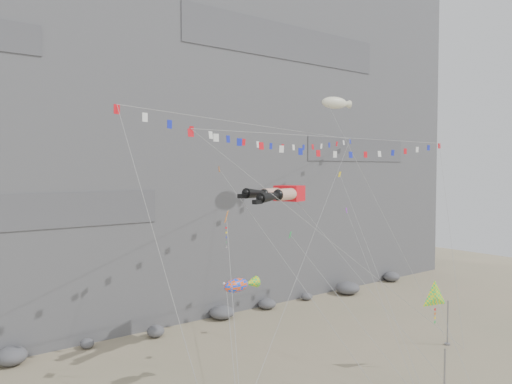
{
  "coord_description": "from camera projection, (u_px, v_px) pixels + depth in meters",
  "views": [
    {
      "loc": [
        -28.25,
        -25.57,
        15.56
      ],
      "look_at": [
        -1.7,
        9.0,
        13.5
      ],
      "focal_mm": 35.0,
      "sensor_mm": 36.0,
      "label": 1
    }
  ],
  "objects": [
    {
      "name": "ground",
      "position": [
        345.0,
        372.0,
        38.18
      ],
      "size": [
        120.0,
        120.0,
        0.0
      ],
      "primitive_type": "plane",
      "color": "gray",
      "rests_on": "ground"
    },
    {
      "name": "legs_kite",
      "position": [
        277.0,
        194.0,
        40.94
      ],
      "size": [
        8.3,
        16.89,
        20.55
      ],
      "rotation": [
        0.0,
        0.0,
        0.35
      ],
      "color": "red",
      "rests_on": "ground"
    },
    {
      "name": "fish_windsock",
      "position": [
        236.0,
        286.0,
        35.03
      ],
      "size": [
        6.66,
        8.14,
        11.42
      ],
      "color": "#FE4E0C",
      "rests_on": "ground"
    },
    {
      "name": "anchor_pole_center",
      "position": [
        444.0,
        379.0,
        32.05
      ],
      "size": [
        0.12,
        0.12,
        4.02
      ],
      "primitive_type": "cylinder",
      "color": "gray",
      "rests_on": "ground"
    },
    {
      "name": "flag_banner_upper",
      "position": [
        277.0,
        128.0,
        45.41
      ],
      "size": [
        36.38,
        21.86,
        28.56
      ],
      "color": "red",
      "rests_on": "ground"
    },
    {
      "name": "blimp_windsock",
      "position": [
        335.0,
        103.0,
        50.5
      ],
      "size": [
        5.52,
        11.83,
        24.89
      ],
      "color": "#ECE9C2",
      "rests_on": "ground"
    },
    {
      "name": "talus_boulders",
      "position": [
        222.0,
        313.0,
        51.62
      ],
      "size": [
        60.0,
        3.0,
        1.2
      ],
      "primitive_type": null,
      "color": "#5C5D61",
      "rests_on": "ground"
    },
    {
      "name": "cliff",
      "position": [
        155.0,
        93.0,
        62.35
      ],
      "size": [
        80.0,
        28.0,
        50.0
      ],
      "primitive_type": "cube",
      "color": "slate",
      "rests_on": "ground"
    },
    {
      "name": "small_kite_a",
      "position": [
        223.0,
        175.0,
        41.21
      ],
      "size": [
        3.28,
        16.44,
        22.32
      ],
      "color": "#D85912",
      "rests_on": "ground"
    },
    {
      "name": "flag_banner_lower",
      "position": [
        343.0,
        138.0,
        43.33
      ],
      "size": [
        30.95,
        7.93,
        21.08
      ],
      "color": "red",
      "rests_on": "ground"
    },
    {
      "name": "small_kite_c",
      "position": [
        292.0,
        237.0,
        38.72
      ],
      "size": [
        2.96,
        11.32,
        15.03
      ],
      "color": "green",
      "rests_on": "ground"
    },
    {
      "name": "small_kite_d",
      "position": [
        341.0,
        178.0,
        47.27
      ],
      "size": [
        6.1,
        13.71,
        20.6
      ],
      "color": "yellow",
      "rests_on": "ground"
    },
    {
      "name": "small_kite_b",
      "position": [
        348.0,
        214.0,
        44.52
      ],
      "size": [
        4.98,
        11.19,
        16.42
      ],
      "color": "purple",
      "rests_on": "ground"
    },
    {
      "name": "anchor_pole_right",
      "position": [
        448.0,
        323.0,
        43.86
      ],
      "size": [
        0.12,
        0.12,
        3.97
      ],
      "primitive_type": "cylinder",
      "color": "gray",
      "rests_on": "ground"
    },
    {
      "name": "harlequin_kite",
      "position": [
        227.0,
        218.0,
        34.85
      ],
      "size": [
        5.12,
        8.73,
        14.99
      ],
      "color": "red",
      "rests_on": "ground"
    },
    {
      "name": "delta_kite",
      "position": [
        436.0,
        297.0,
        38.12
      ],
      "size": [
        3.54,
        5.23,
        7.95
      ],
      "color": "yellow",
      "rests_on": "ground"
    }
  ]
}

